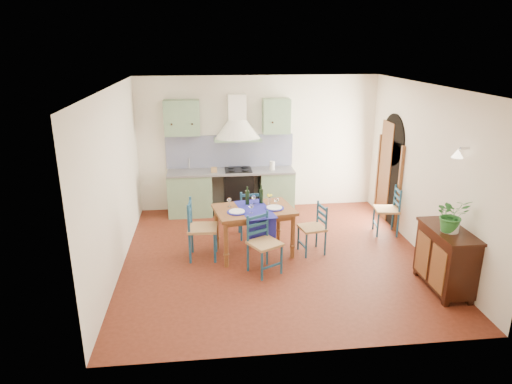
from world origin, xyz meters
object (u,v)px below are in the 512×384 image
Objects in this scene: sideboard at (445,257)px; potted_plant at (452,215)px; chair_near at (263,243)px; dining_table at (254,214)px.

potted_plant is (-0.03, -0.06, 0.67)m from sideboard.
chair_near is at bearing 162.19° from sideboard.
chair_near is 0.89× the size of sideboard.
chair_near is 2.65m from sideboard.
chair_near is at bearing 160.82° from potted_plant.
dining_table is at bearing 96.03° from chair_near.
sideboard is at bearing 61.42° from potted_plant.
dining_table is 2.99m from sideboard.
chair_near is 2.73m from potted_plant.
dining_table reaches higher than chair_near.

